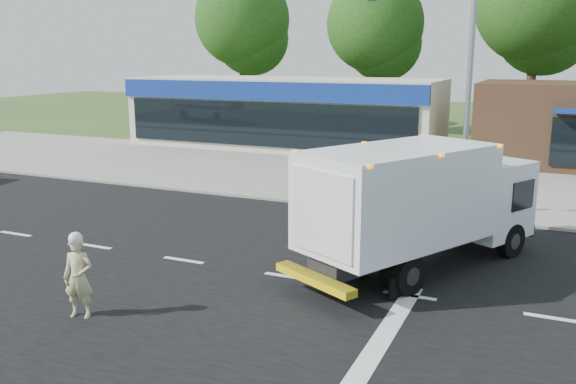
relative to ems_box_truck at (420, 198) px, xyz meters
name	(u,v)px	position (x,y,z in m)	size (l,w,h in m)	color
ground	(288,277)	(-2.75, -1.84, -1.84)	(120.00, 120.00, 0.00)	#385123
road_asphalt	(288,277)	(-2.75, -1.84, -1.84)	(60.00, 14.00, 0.02)	black
sidewalk	(379,202)	(-2.75, 6.36, -1.78)	(60.00, 2.40, 0.12)	gray
parking_apron	(414,176)	(-2.75, 12.16, -1.83)	(60.00, 9.00, 0.02)	gray
lane_markings	(320,306)	(-1.40, -3.19, -1.82)	(55.20, 7.00, 0.01)	silver
ems_box_truck	(420,198)	(0.00, 0.00, 0.00)	(5.32, 7.40, 3.19)	black
emergency_worker	(78,276)	(-5.73, -5.67, -0.94)	(0.71, 0.57, 1.83)	#C4B882
retail_strip_mall	(285,112)	(-11.75, 18.09, 0.17)	(18.00, 6.20, 4.00)	beige
traffic_signal_pole	(449,67)	(-0.40, 5.76, 3.08)	(3.51, 0.25, 8.00)	gray
background_trees	(454,22)	(-3.60, 26.32, 5.54)	(36.77, 7.39, 12.10)	#332114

